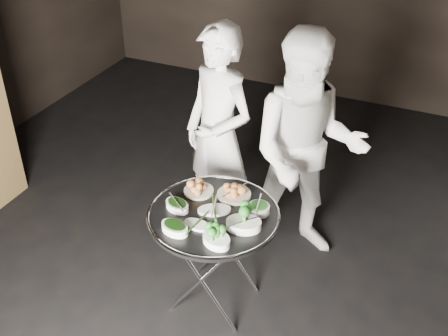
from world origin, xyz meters
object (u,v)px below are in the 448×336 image
at_px(serving_tray, 214,215).
at_px(waiter_left, 219,136).
at_px(tray_stand, 214,255).
at_px(waiter_right, 306,151).

bearing_deg(serving_tray, waiter_left, 112.39).
xyz_separation_m(tray_stand, serving_tray, (0.00, -0.00, 0.32)).
distance_m(tray_stand, serving_tray, 0.32).
height_order(tray_stand, serving_tray, serving_tray).
bearing_deg(tray_stand, waiter_left, 112.39).
xyz_separation_m(tray_stand, waiter_left, (-0.29, 0.71, 0.41)).
height_order(serving_tray, waiter_right, waiter_right).
distance_m(serving_tray, waiter_left, 0.78).
height_order(tray_stand, waiter_left, waiter_left).
xyz_separation_m(serving_tray, waiter_left, (-0.29, 0.71, 0.09)).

